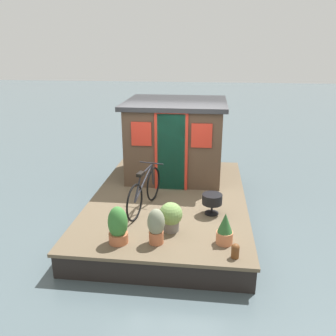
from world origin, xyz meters
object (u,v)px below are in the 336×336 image
bicycle (145,191)px  potted_plant_fern (171,216)px  houseboat_cabin (176,138)px  potted_plant_lavender (156,226)px  potted_plant_geranium (225,229)px  potted_plant_mint (118,226)px  mooring_bollard (235,250)px  charcoal_grill (212,200)px

bicycle → potted_plant_fern: (-0.77, -0.60, -0.12)m
houseboat_cabin → potted_plant_lavender: size_ratio=3.90×
houseboat_cabin → potted_plant_geranium: bearing=-160.5°
potted_plant_mint → potted_plant_lavender: size_ratio=1.05×
potted_plant_lavender → potted_plant_fern: (0.44, -0.19, -0.03)m
houseboat_cabin → potted_plant_mint: (-3.32, 0.60, -0.63)m
potted_plant_geranium → mooring_bollard: size_ratio=2.28×
potted_plant_lavender → mooring_bollard: size_ratio=2.58×
potted_plant_mint → potted_plant_fern: size_ratio=1.24×
bicycle → charcoal_grill: 1.31m
bicycle → potted_plant_lavender: 1.28m
potted_plant_mint → mooring_bollard: bearing=-96.7°
potted_plant_lavender → potted_plant_fern: bearing=-23.0°
houseboat_cabin → charcoal_grill: 2.37m
houseboat_cabin → bicycle: 2.16m
houseboat_cabin → potted_plant_mint: 3.43m
potted_plant_mint → potted_plant_geranium: potted_plant_mint is taller
potted_plant_mint → potted_plant_geranium: (0.18, -1.71, -0.04)m
houseboat_cabin → potted_plant_mint: size_ratio=3.70×
houseboat_cabin → mooring_bollard: houseboat_cabin is taller
houseboat_cabin → charcoal_grill: size_ratio=5.91×
charcoal_grill → mooring_bollard: charcoal_grill is taller
potted_plant_lavender → mooring_bollard: 1.29m
mooring_bollard → potted_plant_mint: bearing=83.3°
houseboat_cabin → charcoal_grill: houseboat_cabin is taller
houseboat_cabin → mooring_bollard: 3.84m
potted_plant_fern → charcoal_grill: bearing=-44.2°
potted_plant_lavender → potted_plant_geranium: size_ratio=1.13×
potted_plant_lavender → potted_plant_geranium: 1.11m
potted_plant_geranium → mooring_bollard: bearing=-159.3°
bicycle → potted_plant_mint: bicycle is taller
bicycle → mooring_bollard: bearing=-131.9°
houseboat_cabin → mooring_bollard: bearing=-160.4°
mooring_bollard → houseboat_cabin: bearing=19.6°
potted_plant_geranium → potted_plant_fern: (0.33, 0.91, 0.02)m
charcoal_grill → bicycle: bearing=88.3°
houseboat_cabin → potted_plant_fern: bearing=-175.9°
houseboat_cabin → potted_plant_geranium: size_ratio=4.40×
bicycle → mooring_bollard: 2.25m
bicycle → potted_plant_fern: bicycle is taller
potted_plant_lavender → potted_plant_geranium: bearing=-83.9°
potted_plant_geranium → potted_plant_lavender: bearing=96.1°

